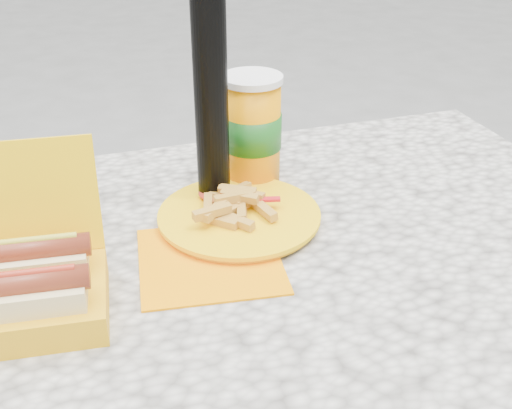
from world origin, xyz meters
name	(u,v)px	position (x,y,z in m)	size (l,w,h in m)	color
picnic_table	(245,318)	(0.00, 0.00, 0.64)	(1.20, 0.80, 0.75)	beige
hotdog_box	(6,287)	(-0.30, -0.03, 0.79)	(0.25, 0.21, 0.19)	#FFC207
fries_plate	(235,217)	(0.01, 0.09, 0.76)	(0.30, 0.32, 0.05)	#FF9000
soda_cup	(252,130)	(0.08, 0.22, 0.84)	(0.10, 0.10, 0.18)	#FF9300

